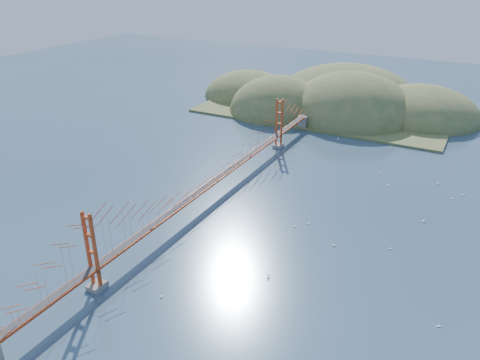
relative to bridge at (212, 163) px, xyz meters
The scene contains 19 objects.
ground 7.01m from the bridge, 90.00° to the right, with size 320.00×320.00×0.00m, color #314A63.
bridge is the anchor object (origin of this frame).
far_headlands 68.73m from the bridge, 88.14° to the left, with size 84.00×58.00×25.00m.
sailboat_13 45.32m from the bridge, 21.02° to the right, with size 0.54×0.54×0.61m.
sailboat_9 45.22m from the bridge, 27.65° to the left, with size 0.68×0.68×0.73m.
sailboat_15 45.44m from the bridge, 36.20° to the left, with size 0.62×0.62×0.66m.
sailboat_2 26.36m from the bridge, 11.02° to the right, with size 0.61×0.60×0.69m.
sailboat_3 28.65m from the bridge, 76.88° to the left, with size 0.64×0.62×0.72m.
sailboat_17 47.89m from the bridge, 29.66° to the left, with size 0.62×0.49×0.73m.
sailboat_14 20.36m from the bridge, ahead, with size 0.61×0.61×0.64m.
sailboat_12 43.77m from the bridge, 75.33° to the left, with size 0.64×0.55×0.74m.
sailboat_16 35.40m from the bridge, 36.90° to the left, with size 0.69×0.69×0.72m.
sailboat_5 37.98m from the bridge, 14.92° to the left, with size 0.58×0.62×0.70m.
sailboat_10 29.68m from the bridge, 72.32° to the right, with size 0.44×0.50×0.57m.
sailboat_0 26.82m from the bridge, 41.26° to the right, with size 0.52×0.63×0.73m.
sailboat_4 33.74m from the bridge, ahead, with size 0.61×0.61×0.64m.
sailboat_7 37.16m from the bridge, 46.84° to the left, with size 0.52×0.52×0.56m.
sailboat_1 18.89m from the bridge, ahead, with size 0.62×0.62×0.65m.
sailboat_extra_0 42.08m from the bridge, 47.42° to the left, with size 0.52×0.55×0.62m.
Camera 1 is at (41.32, -65.83, 40.36)m, focal length 35.00 mm.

